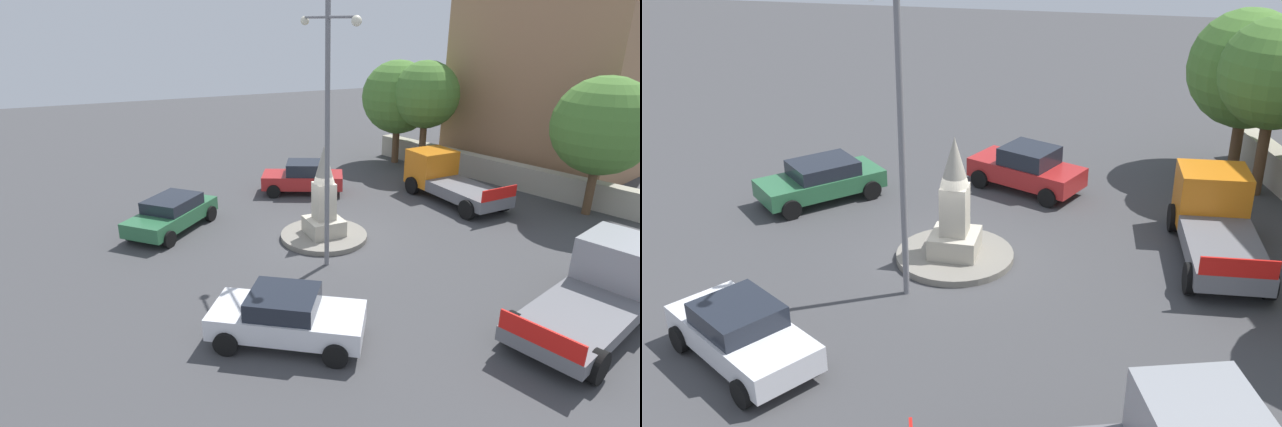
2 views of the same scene
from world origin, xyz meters
TOP-DOWN VIEW (x-y plane):
  - ground_plane at (0.00, 0.00)m, footprint 80.00×80.00m
  - traffic_island at (0.00, 0.00)m, footprint 3.32×3.32m
  - monument at (0.00, 0.00)m, footprint 1.33×1.33m
  - streetlamp at (2.10, -0.84)m, footprint 3.83×0.28m
  - car_white_approaching at (5.69, -3.62)m, footprint 3.62×4.24m
  - car_green_near_island at (-3.20, -5.19)m, footprint 4.09×4.07m
  - car_red_passing at (-5.43, 1.35)m, footprint 3.13×4.18m
  - truck_orange_far_side at (-1.98, 7.18)m, footprint 5.35×2.57m
  - tree_near_wall at (-6.62, 8.99)m, footprint 3.59×3.59m
  - tree_far_corner at (-8.51, 8.45)m, footprint 4.11×4.11m

SIDE VIEW (x-z plane):
  - ground_plane at x=0.00m, z-range 0.00..0.00m
  - traffic_island at x=0.00m, z-range 0.00..0.20m
  - car_green_near_island at x=-3.20m, z-range 0.05..1.39m
  - car_white_approaching at x=5.69m, z-range 0.02..1.43m
  - car_red_passing at x=-5.43m, z-range 0.00..1.55m
  - truck_orange_far_side at x=-1.98m, z-range -0.06..2.01m
  - monument at x=0.00m, z-range -0.13..3.31m
  - tree_far_corner at x=-8.51m, z-range 0.86..6.71m
  - tree_near_wall at x=-6.62m, z-range 1.15..7.09m
  - streetlamp at x=2.10m, z-range 0.86..9.33m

